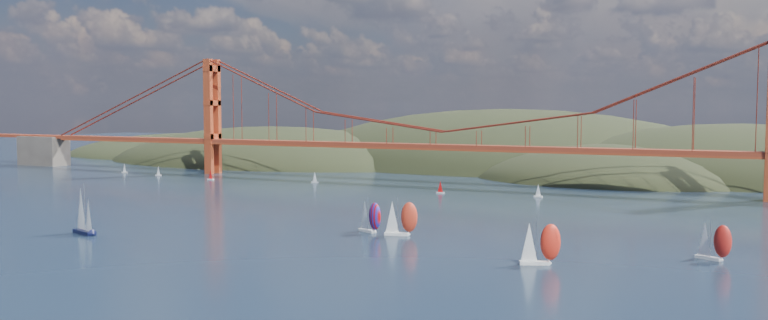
{
  "coord_description": "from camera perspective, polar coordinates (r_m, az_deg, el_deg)",
  "views": [
    {
      "loc": [
        113.81,
        -107.12,
        32.16
      ],
      "look_at": [
        16.65,
        90.0,
        16.57
      ],
      "focal_mm": 35.0,
      "sensor_mm": 36.0,
      "label": 1
    }
  ],
  "objects": [
    {
      "name": "ground",
      "position": [
        159.57,
        -20.25,
        -7.82
      ],
      "size": [
        1200.0,
        1200.0,
        0.0
      ],
      "primitive_type": "plane",
      "color": "black",
      "rests_on": "ground"
    },
    {
      "name": "racer_2",
      "position": [
        172.43,
        23.79,
        -5.65
      ],
      "size": [
        7.77,
        5.51,
        8.72
      ],
      "rotation": [
        0.0,
        0.0,
        -0.43
      ],
      "color": "white",
      "rests_on": "ground"
    },
    {
      "name": "distant_boat_9",
      "position": [
        279.89,
        4.31,
        -2.06
      ],
      "size": [
        3.0,
        2.0,
        4.7
      ],
      "color": "silver",
      "rests_on": "ground"
    },
    {
      "name": "distant_boat_0",
      "position": [
        387.17,
        -19.17,
        -0.57
      ],
      "size": [
        3.0,
        2.0,
        4.7
      ],
      "color": "silver",
      "rests_on": "ground"
    },
    {
      "name": "distant_boat_2",
      "position": [
        339.03,
        -13.08,
        -1.08
      ],
      "size": [
        3.0,
        2.0,
        4.7
      ],
      "color": "silver",
      "rests_on": "ground"
    },
    {
      "name": "bridge",
      "position": [
        309.5,
        4.33,
        4.06
      ],
      "size": [
        552.0,
        12.0,
        55.0
      ],
      "color": "maroon",
      "rests_on": "ground"
    },
    {
      "name": "racer_0",
      "position": [
        187.56,
        1.25,
        -4.41
      ],
      "size": [
        8.6,
        4.94,
        9.64
      ],
      "rotation": [
        0.0,
        0.0,
        0.26
      ],
      "color": "white",
      "rests_on": "ground"
    },
    {
      "name": "distant_boat_8",
      "position": [
        272.42,
        11.67,
        -2.3
      ],
      "size": [
        3.0,
        2.0,
        4.7
      ],
      "color": "silver",
      "rests_on": "ground"
    },
    {
      "name": "headlands",
      "position": [
        394.05,
        16.02,
        -2.6
      ],
      "size": [
        725.0,
        225.0,
        96.0
      ],
      "color": "black",
      "rests_on": "ground"
    },
    {
      "name": "distant_boat_1",
      "position": [
        365.81,
        -16.81,
        -0.78
      ],
      "size": [
        3.0,
        2.0,
        4.7
      ],
      "color": "silver",
      "rests_on": "ground"
    },
    {
      "name": "racer_1",
      "position": [
        156.5,
        11.75,
        -6.2
      ],
      "size": [
        8.55,
        5.85,
        9.57
      ],
      "rotation": [
        0.0,
        0.0,
        0.4
      ],
      "color": "white",
      "rests_on": "ground"
    },
    {
      "name": "racer_rwb",
      "position": [
        192.29,
        -1.11,
        -4.29
      ],
      "size": [
        8.02,
        5.55,
        8.99
      ],
      "rotation": [
        0.0,
        0.0,
        -0.41
      ],
      "color": "white",
      "rests_on": "ground"
    },
    {
      "name": "sloop_navy",
      "position": [
        204.47,
        -21.94,
        -3.67
      ],
      "size": [
        8.76,
        6.06,
        12.97
      ],
      "rotation": [
        0.0,
        0.0,
        -0.29
      ],
      "color": "black",
      "rests_on": "ground"
    },
    {
      "name": "distant_boat_3",
      "position": [
        318.97,
        -5.29,
        -1.31
      ],
      "size": [
        3.0,
        2.0,
        4.7
      ],
      "color": "silver",
      "rests_on": "ground"
    }
  ]
}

